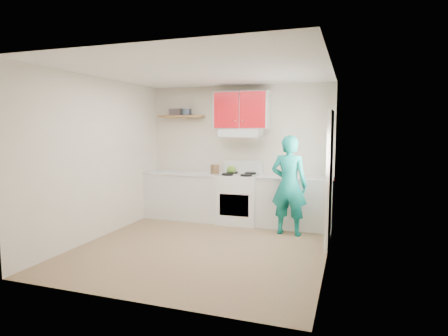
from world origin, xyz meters
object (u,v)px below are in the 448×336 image
(stove, at_px, (239,199))
(person, at_px, (289,185))
(kettle, at_px, (231,170))
(tin, at_px, (186,112))
(crock, at_px, (215,170))

(stove, xyz_separation_m, person, (1.01, -0.48, 0.38))
(kettle, distance_m, person, 1.35)
(stove, distance_m, person, 1.18)
(tin, bearing_deg, person, -16.10)
(stove, distance_m, crock, 0.71)
(crock, height_order, person, person)
(crock, bearing_deg, stove, 6.63)
(kettle, height_order, crock, crock)
(tin, bearing_deg, kettle, -1.09)
(stove, xyz_separation_m, crock, (-0.46, -0.05, 0.54))
(tin, relative_size, crock, 1.02)
(tin, bearing_deg, crock, -16.25)
(stove, height_order, tin, tin)
(stove, relative_size, tin, 4.49)
(stove, relative_size, kettle, 5.23)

